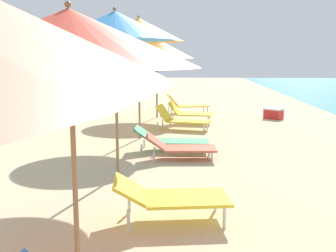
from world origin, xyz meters
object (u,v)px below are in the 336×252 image
object	(u,v)px
lounger_second_shoreside	(170,196)
beach_ball	(109,104)
lounger_third_shoreside	(180,147)
cooler_box	(274,113)
umbrella_third	(115,26)
lounger_fourth_shoreside	(181,119)
lounger_farthest_inland	(189,112)
lounger_farthest_shoreside	(187,105)
umbrella_second	(69,38)
umbrella_fourth	(139,30)
lounger_fourth_inland	(170,139)
umbrella_farthest	(157,49)

from	to	relation	value
lounger_second_shoreside	beach_ball	size ratio (longest dim) A/B	5.52
lounger_third_shoreside	cooler_box	distance (m)	6.26
umbrella_third	lounger_fourth_shoreside	world-z (taller)	umbrella_third
lounger_third_shoreside	lounger_farthest_inland	xyz separation A→B (m)	(0.16, 4.41, 0.09)
lounger_fourth_shoreside	lounger_farthest_inland	size ratio (longest dim) A/B	1.12
umbrella_third	lounger_farthest_shoreside	distance (m)	8.40
umbrella_second	beach_ball	bearing A→B (deg)	99.97
umbrella_fourth	lounger_fourth_shoreside	distance (m)	2.85
lounger_fourth_shoreside	lounger_farthest_inland	distance (m)	1.13
lounger_third_shoreside	cooler_box	size ratio (longest dim) A/B	2.12
umbrella_third	lounger_farthest_inland	world-z (taller)	umbrella_third
lounger_farthest_shoreside	beach_ball	world-z (taller)	lounger_farthest_shoreside
lounger_farthest_shoreside	lounger_farthest_inland	xyz separation A→B (m)	(0.09, -2.39, 0.03)
lounger_third_shoreside	lounger_fourth_shoreside	xyz separation A→B (m)	(-0.06, 3.30, 0.06)
lounger_second_shoreside	lounger_third_shoreside	distance (m)	3.11
beach_ball	umbrella_third	bearing A→B (deg)	-77.82
umbrella_second	beach_ball	size ratio (longest dim) A/B	9.25
umbrella_second	lounger_third_shoreside	bearing A→B (deg)	78.38
umbrella_third	cooler_box	bearing A→B (deg)	59.66
lounger_fourth_inland	lounger_farthest_inland	world-z (taller)	lounger_farthest_inland
lounger_fourth_inland	umbrella_second	bearing A→B (deg)	-97.74
umbrella_second	cooler_box	bearing A→B (deg)	68.72
umbrella_fourth	lounger_farthest_inland	xyz separation A→B (m)	(1.22, 2.38, -2.31)
umbrella_second	umbrella_third	size ratio (longest dim) A/B	0.89
lounger_third_shoreside	cooler_box	bearing A→B (deg)	58.61
umbrella_farthest	beach_ball	size ratio (longest dim) A/B	9.91
lounger_farthest_shoreside	lounger_third_shoreside	bearing A→B (deg)	-104.42
lounger_third_shoreside	beach_ball	xyz separation A→B (m)	(-3.09, 8.32, -0.12)
umbrella_fourth	umbrella_farthest	xyz separation A→B (m)	(0.14, 3.59, -0.37)
lounger_fourth_shoreside	lounger_fourth_inland	distance (m)	2.58
lounger_fourth_shoreside	umbrella_farthest	world-z (taller)	umbrella_farthest
beach_ball	lounger_fourth_shoreside	bearing A→B (deg)	-58.87
umbrella_second	umbrella_third	bearing A→B (deg)	92.81
lounger_second_shoreside	lounger_fourth_shoreside	bearing A→B (deg)	82.47
umbrella_farthest	cooler_box	distance (m)	4.40
lounger_third_shoreside	umbrella_farthest	distance (m)	6.04
umbrella_fourth	cooler_box	size ratio (longest dim) A/B	4.46
lounger_farthest_inland	umbrella_second	bearing A→B (deg)	-90.59
umbrella_fourth	lounger_fourth_inland	world-z (taller)	umbrella_fourth
umbrella_third	lounger_fourth_shoreside	distance (m)	5.14
lounger_second_shoreside	lounger_fourth_shoreside	world-z (taller)	lounger_fourth_shoreside
umbrella_farthest	lounger_farthest_shoreside	world-z (taller)	umbrella_farthest
umbrella_second	lounger_third_shoreside	size ratio (longest dim) A/B	1.76
umbrella_farthest	cooler_box	size ratio (longest dim) A/B	3.98
lounger_second_shoreside	umbrella_third	xyz separation A→B (m)	(-0.99, 1.87, 2.19)
lounger_second_shoreside	beach_ball	xyz separation A→B (m)	(-3.05, 11.43, -0.18)
lounger_second_shoreside	lounger_third_shoreside	xyz separation A→B (m)	(0.03, 3.11, -0.07)
lounger_second_shoreside	lounger_farthest_inland	bearing A→B (deg)	80.80
umbrella_second	lounger_third_shoreside	distance (m)	4.76
umbrella_second	umbrella_fourth	xyz separation A→B (m)	(-0.18, 6.29, 0.48)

